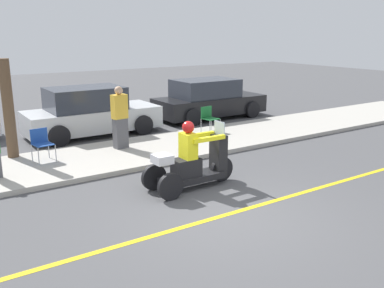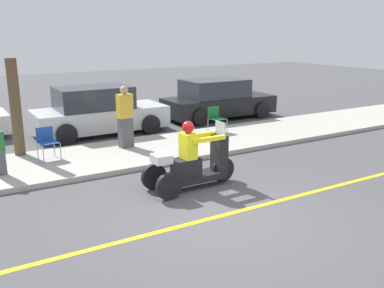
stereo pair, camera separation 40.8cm
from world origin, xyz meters
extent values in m
plane|color=#4C4C4F|center=(0.00, 0.00, 0.00)|extent=(60.00, 60.00, 0.00)
cube|color=gold|center=(0.29, 0.00, 0.00)|extent=(24.00, 0.12, 0.01)
cube|color=#B2ADA3|center=(0.00, 4.60, 0.06)|extent=(28.00, 2.80, 0.12)
cylinder|color=black|center=(1.10, 1.54, 0.28)|extent=(0.57, 0.10, 0.57)
cylinder|color=black|center=(-0.46, 1.20, 0.28)|extent=(0.57, 0.10, 0.57)
cylinder|color=black|center=(-0.46, 1.89, 0.28)|extent=(0.57, 0.10, 0.57)
cube|color=black|center=(0.29, 1.54, 0.23)|extent=(1.46, 0.48, 0.14)
cube|color=black|center=(0.14, 1.54, 0.49)|extent=(0.59, 0.38, 0.39)
cube|color=black|center=(1.00, 1.54, 0.63)|extent=(0.24, 0.38, 0.94)
cube|color=silver|center=(1.02, 1.54, 1.25)|extent=(0.03, 0.35, 0.30)
cube|color=silver|center=(-0.44, 1.54, 0.78)|extent=(0.36, 0.38, 0.18)
cube|color=yellow|center=(0.19, 1.54, 0.97)|extent=(0.26, 0.38, 0.55)
sphere|color=red|center=(0.19, 1.54, 1.37)|extent=(0.26, 0.26, 0.26)
cube|color=#726656|center=(0.32, 1.42, 0.49)|extent=(0.14, 0.14, 0.39)
cube|color=#726656|center=(0.32, 1.66, 0.49)|extent=(0.14, 0.14, 0.39)
cube|color=yellow|center=(0.59, 1.34, 1.10)|extent=(0.80, 0.09, 0.09)
cube|color=yellow|center=(0.59, 1.74, 1.10)|extent=(0.80, 0.09, 0.09)
cube|color=#515156|center=(0.20, 5.05, 0.54)|extent=(0.40, 0.29, 0.84)
cube|color=gold|center=(0.20, 5.05, 1.30)|extent=(0.44, 0.30, 0.67)
sphere|color=tan|center=(0.20, 5.05, 1.75)|extent=(0.23, 0.23, 0.23)
cylinder|color=#A5A8AD|center=(3.24, 4.98, 0.34)|extent=(0.02, 0.02, 0.44)
cylinder|color=#A5A8AD|center=(3.68, 5.02, 0.34)|extent=(0.02, 0.02, 0.44)
cylinder|color=#A5A8AD|center=(3.20, 5.42, 0.34)|extent=(0.02, 0.02, 0.44)
cylinder|color=#A5A8AD|center=(3.63, 5.46, 0.34)|extent=(0.02, 0.02, 0.44)
cube|color=#19662D|center=(3.44, 5.22, 0.57)|extent=(0.48, 0.48, 0.02)
cube|color=#19662D|center=(3.42, 5.44, 0.75)|extent=(0.44, 0.06, 0.38)
cylinder|color=#A5A8AD|center=(-2.16, 4.66, 0.34)|extent=(0.02, 0.02, 0.44)
cylinder|color=#A5A8AD|center=(-1.73, 4.71, 0.34)|extent=(0.02, 0.02, 0.44)
cylinder|color=#A5A8AD|center=(-2.22, 5.10, 0.34)|extent=(0.02, 0.02, 0.44)
cylinder|color=#A5A8AD|center=(-1.78, 5.15, 0.34)|extent=(0.02, 0.02, 0.44)
cube|color=#1E479E|center=(-1.97, 4.90, 0.57)|extent=(0.49, 0.49, 0.02)
cube|color=#1E479E|center=(-2.00, 5.12, 0.75)|extent=(0.44, 0.08, 0.38)
cube|color=black|center=(5.19, 7.71, 0.51)|extent=(4.37, 1.78, 0.66)
cube|color=#2D333D|center=(4.97, 7.71, 1.18)|extent=(2.40, 1.61, 0.69)
cylinder|color=black|center=(6.61, 6.81, 0.32)|extent=(0.64, 0.22, 0.64)
cylinder|color=black|center=(6.61, 8.60, 0.32)|extent=(0.64, 0.22, 0.64)
cylinder|color=black|center=(3.77, 6.81, 0.32)|extent=(0.64, 0.22, 0.64)
cylinder|color=black|center=(3.77, 8.60, 0.32)|extent=(0.64, 0.22, 0.64)
cube|color=silver|center=(0.31, 7.50, 0.52)|extent=(4.28, 1.75, 0.69)
cube|color=#2D333D|center=(0.10, 7.50, 1.23)|extent=(2.35, 1.58, 0.71)
cylinder|color=black|center=(1.70, 6.62, 0.32)|extent=(0.64, 0.22, 0.64)
cylinder|color=black|center=(1.70, 8.37, 0.32)|extent=(0.64, 0.22, 0.64)
cylinder|color=black|center=(-1.08, 6.62, 0.32)|extent=(0.64, 0.22, 0.64)
cylinder|color=black|center=(-1.08, 8.37, 0.32)|extent=(0.64, 0.22, 0.64)
cylinder|color=brown|center=(-2.54, 5.78, 1.39)|extent=(0.28, 0.28, 2.54)
camera|label=1|loc=(-4.55, -5.79, 3.32)|focal=40.00mm
camera|label=2|loc=(-4.21, -6.01, 3.32)|focal=40.00mm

